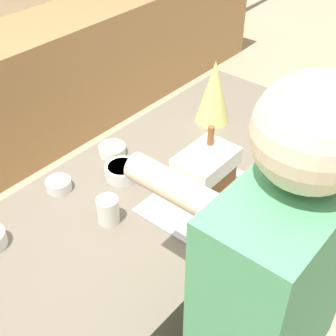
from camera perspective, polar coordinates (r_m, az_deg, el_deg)
ground_plane at (r=2.53m, az=-0.04°, el=-17.73°), size 12.00×12.00×0.00m
kitchen_island at (r=2.17m, az=-0.04°, el=-10.90°), size 1.83×0.80×0.92m
baking_tray at (r=1.76m, az=4.38°, el=-3.63°), size 0.45×0.32×0.01m
gingerbread_house at (r=1.69m, az=4.56°, el=-0.82°), size 0.22×0.16×0.28m
decorative_tree at (r=2.14m, az=5.62°, el=9.27°), size 0.16×0.16×0.30m
candy_bowl_far_right at (r=1.85m, az=-5.60°, el=-0.34°), size 0.14×0.14×0.05m
candy_bowl_behind_tray at (r=1.84m, az=-13.20°, el=-1.94°), size 0.10×0.10×0.04m
candy_bowl_near_tray_right at (r=1.98m, az=-6.82°, el=2.25°), size 0.11×0.11×0.04m
mug at (r=1.66m, az=-7.31°, el=-5.12°), size 0.08×0.08×0.10m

